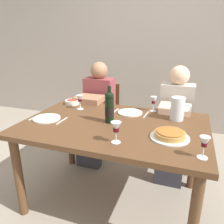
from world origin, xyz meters
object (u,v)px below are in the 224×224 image
object	(u,v)px
wine_glass_left_diner	(80,99)
wine_glass_centre	(154,101)
dining_table	(114,133)
dinner_plate_right_setting	(130,113)
salad_bowl	(72,102)
dinner_plate_left_setting	(47,118)
wine_glass_right_diner	(204,143)
wine_glass_spare	(116,128)
diner_right	(175,120)
water_pitcher	(177,110)
chair_right	(175,123)
baked_tart	(170,134)
diner_left	(96,110)
chair_left	(104,113)
wine_bottle	(109,107)

from	to	relation	value
wine_glass_left_diner	wine_glass_centre	distance (m)	0.71
dining_table	dinner_plate_right_setting	xyz separation A→B (m)	(0.06, 0.29, 0.10)
salad_bowl	dinner_plate_left_setting	bearing A→B (deg)	-89.03
dining_table	dinner_plate_right_setting	world-z (taller)	dinner_plate_right_setting
wine_glass_right_diner	wine_glass_spare	distance (m)	0.55
wine_glass_left_diner	diner_right	size ratio (longest dim) A/B	0.12
water_pitcher	wine_glass_left_diner	xyz separation A→B (m)	(-0.91, -0.02, 0.01)
wine_glass_left_diner	wine_glass_spare	world-z (taller)	wine_glass_spare
chair_right	baked_tart	bearing A→B (deg)	90.67
dinner_plate_left_setting	water_pitcher	bearing A→B (deg)	18.77
wine_glass_spare	dinner_plate_right_setting	size ratio (longest dim) A/B	0.65
wine_glass_spare	chair_right	xyz separation A→B (m)	(0.32, 1.19, -0.37)
water_pitcher	wine_glass_left_diner	size ratio (longest dim) A/B	1.41
baked_tart	diner_left	distance (m)	1.23
dinner_plate_left_setting	diner_right	size ratio (longest dim) A/B	0.20
dining_table	wine_glass_spare	distance (m)	0.40
wine_glass_left_diner	wine_glass_right_diner	bearing A→B (deg)	-28.09
chair_right	wine_glass_right_diner	bearing A→B (deg)	100.33
salad_bowl	baked_tart	bearing A→B (deg)	-25.48
wine_glass_left_diner	wine_glass_centre	size ratio (longest dim) A/B	0.97
salad_bowl	wine_glass_spare	size ratio (longest dim) A/B	1.01
dining_table	chair_right	distance (m)	0.99
salad_bowl	wine_glass_left_diner	xyz separation A→B (m)	(0.16, -0.12, 0.07)
water_pitcher	salad_bowl	world-z (taller)	water_pitcher
chair_left	diner_left	xyz separation A→B (m)	(-0.00, -0.24, 0.12)
dining_table	wine_glass_left_diner	size ratio (longest dim) A/B	10.74
salad_bowl	wine_glass_left_diner	distance (m)	0.21
wine_glass_left_diner	dinner_plate_left_setting	world-z (taller)	wine_glass_left_diner
wine_bottle	salad_bowl	size ratio (longest dim) A/B	2.05
baked_tart	wine_glass_left_diner	bearing A→B (deg)	157.15
baked_tart	wine_glass_centre	size ratio (longest dim) A/B	1.92
salad_bowl	diner_left	bearing A→B (deg)	65.68
dinner_plate_left_setting	diner_right	bearing A→B (deg)	35.43
dining_table	chair_right	bearing A→B (deg)	62.56
chair_left	dinner_plate_left_setting	bearing A→B (deg)	83.27
water_pitcher	chair_right	distance (m)	0.70
wine_glass_right_diner	dinner_plate_left_setting	world-z (taller)	wine_glass_right_diner
wine_glass_spare	wine_bottle	bearing A→B (deg)	116.67
wine_glass_left_diner	diner_left	world-z (taller)	diner_left
wine_glass_centre	dinner_plate_right_setting	distance (m)	0.25
wine_glass_spare	dinner_plate_left_setting	size ratio (longest dim) A/B	0.64
water_pitcher	dinner_plate_left_setting	bearing A→B (deg)	-161.23
wine_glass_right_diner	dinner_plate_right_setting	world-z (taller)	wine_glass_right_diner
wine_bottle	dinner_plate_right_setting	distance (m)	0.32
wine_glass_spare	wine_glass_right_diner	bearing A→B (deg)	-2.25
water_pitcher	chair_left	bearing A→B (deg)	145.28
dining_table	water_pitcher	xyz separation A→B (m)	(0.48, 0.26, 0.18)
chair_right	wine_glass_left_diner	bearing A→B (deg)	35.31
wine_bottle	wine_glass_centre	bearing A→B (deg)	54.31
water_pitcher	diner_right	distance (m)	0.44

